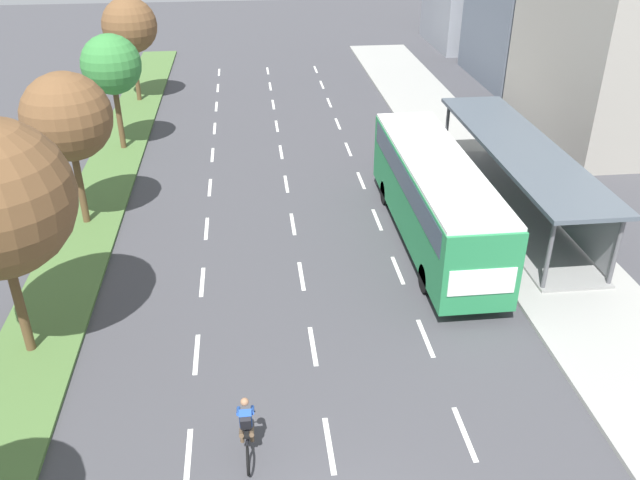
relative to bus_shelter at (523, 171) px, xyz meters
name	(u,v)px	position (x,y,z in m)	size (l,w,h in m)	color
median_strip	(104,187)	(-17.83, 4.45, -1.81)	(2.60, 52.00, 0.12)	#4C7038
sidewalk_right	(477,169)	(-0.28, 4.45, -1.79)	(4.50, 52.00, 0.15)	#9E9E99
lane_divider_left	(208,207)	(-13.03, 1.94, -1.86)	(0.14, 45.99, 0.01)	white
lane_divider_center	(289,203)	(-9.53, 1.94, -1.86)	(0.14, 45.99, 0.01)	white
lane_divider_right	(369,199)	(-6.03, 1.94, -1.86)	(0.14, 45.99, 0.01)	white
bus_shelter	(523,171)	(0.00, 0.00, 0.00)	(2.90, 13.04, 2.86)	gray
bus	(435,192)	(-4.28, -2.01, 0.20)	(2.54, 11.29, 3.37)	#28844C
cyclist	(247,431)	(-11.56, -12.14, -1.08)	(0.46, 1.82, 1.71)	black
median_tree_third	(67,117)	(-17.90, 0.92, 2.66)	(3.38, 3.38, 6.11)	brown
median_tree_fourth	(111,65)	(-17.61, 9.23, 2.52)	(2.91, 2.91, 5.75)	brown
median_tree_fifth	(130,26)	(-17.84, 17.54, 2.75)	(3.25, 3.25, 6.14)	brown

